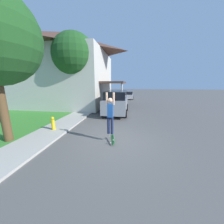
{
  "coord_description": "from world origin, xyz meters",
  "views": [
    {
      "loc": [
        0.89,
        -5.71,
        2.75
      ],
      "look_at": [
        -0.2,
        1.41,
        1.1
      ],
      "focal_mm": 20.0,
      "sensor_mm": 36.0,
      "label": 1
    }
  ],
  "objects": [
    {
      "name": "ground_plane",
      "position": [
        0.0,
        0.0,
        0.0
      ],
      "size": [
        120.0,
        120.0,
        0.0
      ],
      "primitive_type": "plane",
      "color": "#54514F"
    },
    {
      "name": "fire_hydrant",
      "position": [
        -3.59,
        0.65,
        0.47
      ],
      "size": [
        0.2,
        0.2,
        0.78
      ],
      "color": "gold",
      "rests_on": "sidewalk"
    },
    {
      "name": "sidewalk",
      "position": [
        -3.6,
        6.0,
        0.05
      ],
      "size": [
        1.8,
        80.0,
        0.1
      ],
      "color": "#ADA89E",
      "rests_on": "ground_plane"
    },
    {
      "name": "skateboard",
      "position": [
        0.08,
        -0.27,
        0.18
      ],
      "size": [
        0.34,
        0.8,
        0.34
      ],
      "color": "#337F3D",
      "rests_on": "ground_plane"
    },
    {
      "name": "car_down_street",
      "position": [
        0.33,
        17.65,
        0.63
      ],
      "size": [
        1.9,
        4.2,
        1.33
      ],
      "color": "#B7B7BC",
      "rests_on": "ground_plane"
    },
    {
      "name": "house",
      "position": [
        -7.42,
        9.52,
        4.51
      ],
      "size": [
        13.11,
        9.68,
        8.59
      ],
      "color": "beige",
      "rests_on": "lawn"
    },
    {
      "name": "lawn_tree_far",
      "position": [
        -4.45,
        6.0,
        5.29
      ],
      "size": [
        3.98,
        3.98,
        7.22
      ],
      "color": "brown",
      "rests_on": "lawn"
    },
    {
      "name": "suv_parked",
      "position": [
        -0.47,
        5.7,
        1.1
      ],
      "size": [
        2.11,
        4.5,
        2.1
      ],
      "color": "gray",
      "rests_on": "ground_plane"
    },
    {
      "name": "skateboarder",
      "position": [
        -0.04,
        -0.19,
        1.42
      ],
      "size": [
        0.41,
        0.23,
        1.96
      ],
      "color": "#192347",
      "rests_on": "ground_plane"
    },
    {
      "name": "lawn",
      "position": [
        -8.0,
        6.0,
        0.04
      ],
      "size": [
        10.0,
        80.0,
        0.08
      ],
      "color": "#387F2D",
      "rests_on": "ground_plane"
    }
  ]
}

